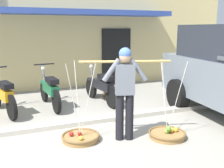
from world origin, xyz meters
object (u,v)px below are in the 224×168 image
(motorcycle_end_of_row, at_px, (101,87))
(wooden_crate, at_px, (112,92))
(fruit_basket_right_side, at_px, (167,134))
(fruit_basket_left_side, at_px, (80,137))
(motorcycle_second_in_row, at_px, (3,95))
(fruit_vendor, at_px, (125,88))
(motorcycle_third_in_row, at_px, (50,90))

(motorcycle_end_of_row, height_order, wooden_crate, motorcycle_end_of_row)
(fruit_basket_right_side, xyz_separation_m, wooden_crate, (0.20, 3.19, 0.09))
(fruit_basket_left_side, distance_m, motorcycle_second_in_row, 2.58)
(fruit_basket_left_side, bearing_deg, motorcycle_end_of_row, 61.03)
(motorcycle_end_of_row, distance_m, wooden_crate, 0.74)
(fruit_vendor, bearing_deg, fruit_basket_left_side, 162.24)
(fruit_vendor, bearing_deg, motorcycle_second_in_row, 129.39)
(fruit_vendor, relative_size, fruit_basket_left_side, 1.17)
(fruit_vendor, xyz_separation_m, motorcycle_second_in_row, (-2.03, 2.47, -0.52))
(fruit_vendor, bearing_deg, fruit_basket_right_side, -17.85)
(fruit_basket_right_side, xyz_separation_m, motorcycle_end_of_row, (-0.30, 2.73, 0.38))
(motorcycle_second_in_row, bearing_deg, fruit_basket_left_side, -60.54)
(fruit_vendor, relative_size, motorcycle_second_in_row, 0.95)
(motorcycle_third_in_row, xyz_separation_m, wooden_crate, (1.88, 0.33, -0.29))
(fruit_basket_left_side, bearing_deg, fruit_vendor, -17.76)
(fruit_basket_right_side, distance_m, motorcycle_end_of_row, 2.78)
(fruit_basket_left_side, distance_m, motorcycle_end_of_row, 2.59)
(fruit_vendor, distance_m, wooden_crate, 3.20)
(fruit_basket_right_side, relative_size, motorcycle_third_in_row, 0.80)
(fruit_basket_left_side, height_order, motorcycle_end_of_row, fruit_basket_left_side)
(fruit_basket_right_side, xyz_separation_m, motorcycle_third_in_row, (-1.68, 2.85, 0.38))
(fruit_vendor, height_order, fruit_basket_left_side, fruit_vendor)
(motorcycle_third_in_row, height_order, wooden_crate, motorcycle_third_in_row)
(fruit_basket_right_side, relative_size, motorcycle_second_in_row, 0.82)
(fruit_basket_right_side, distance_m, wooden_crate, 3.19)
(fruit_basket_left_side, distance_m, motorcycle_third_in_row, 2.39)
(fruit_basket_left_side, bearing_deg, motorcycle_second_in_row, 119.46)
(fruit_vendor, distance_m, motorcycle_third_in_row, 2.81)
(wooden_crate, bearing_deg, fruit_vendor, -108.32)
(fruit_basket_left_side, bearing_deg, motorcycle_third_in_row, 93.26)
(fruit_basket_left_side, distance_m, wooden_crate, 3.21)
(fruit_basket_left_side, bearing_deg, wooden_crate, 57.04)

